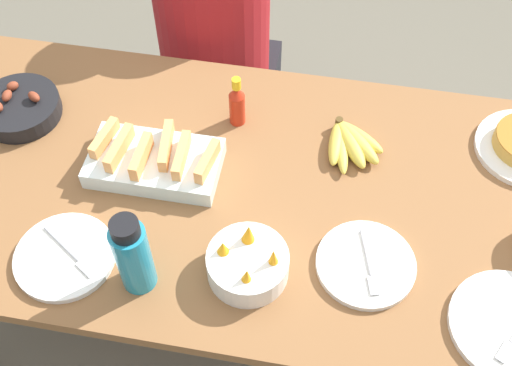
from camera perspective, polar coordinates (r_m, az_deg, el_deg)
name	(u,v)px	position (r m, az deg, el deg)	size (l,w,h in m)	color
ground_plane	(256,321)	(2.27, 0.00, -12.20)	(14.00, 14.00, 0.00)	#666051
dining_table	(256,212)	(1.68, 0.00, -2.62)	(1.83, 0.86, 0.78)	brown
banana_bunch	(349,142)	(1.68, 8.31, 3.61)	(0.15, 0.19, 0.04)	gold
melon_tray	(155,161)	(1.63, -9.00, 1.98)	(0.33, 0.19, 0.10)	silver
skillet	(18,107)	(1.85, -20.41, 6.31)	(0.35, 0.22, 0.08)	black
empty_plate_near_front	(366,264)	(1.49, 9.73, -7.13)	(0.23, 0.23, 0.02)	silver
empty_plate_far_left	(510,326)	(1.51, 21.66, -11.73)	(0.26, 0.26, 0.02)	silver
empty_plate_mid_edge	(65,257)	(1.55, -16.62, -6.28)	(0.23, 0.23, 0.02)	silver
fruit_bowl_citrus	(248,264)	(1.44, -0.74, -7.17)	(0.18, 0.18, 0.12)	silver
water_bottle	(133,255)	(1.39, -10.89, -6.32)	(0.08, 0.08, 0.23)	teal
hot_sauce_bottle	(237,104)	(1.69, -1.70, 7.08)	(0.04, 0.04, 0.16)	#B72814
person_figure	(216,69)	(2.27, -3.57, 10.12)	(0.40, 0.40, 1.26)	black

